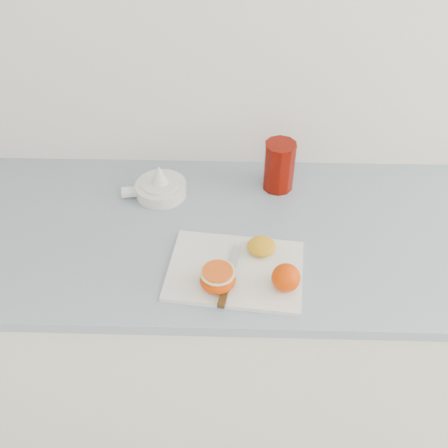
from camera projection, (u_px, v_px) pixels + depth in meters
The scene contains 8 objects.
counter at pixel (230, 329), 1.60m from camera, with size 2.41×0.64×0.89m.
cutting_board at pixel (235, 270), 1.19m from camera, with size 0.32×0.23×0.01m, color silver.
whole_orange at pixel (286, 278), 1.12m from camera, with size 0.07×0.07×0.07m.
half_orange at pixel (218, 278), 1.12m from camera, with size 0.08×0.08×0.05m.
squeezed_shell at pixel (261, 246), 1.22m from camera, with size 0.07×0.07×0.03m.
paring_knife at pixel (226, 286), 1.13m from camera, with size 0.05×0.20×0.01m.
citrus_juicer at pixel (160, 187), 1.39m from camera, with size 0.18×0.14×0.10m.
red_tumbler at pixel (279, 168), 1.39m from camera, with size 0.09×0.09×0.15m.
Camera 1 is at (-0.13, 0.74, 1.77)m, focal length 40.00 mm.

